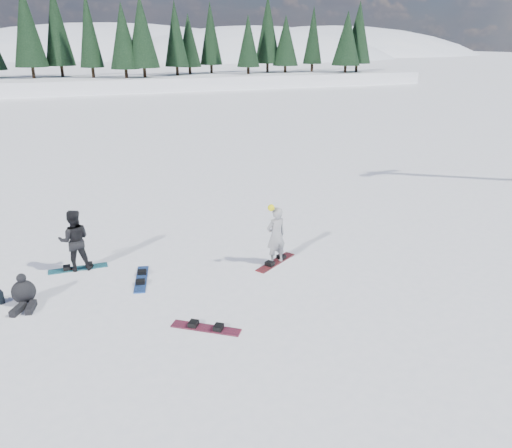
{
  "coord_description": "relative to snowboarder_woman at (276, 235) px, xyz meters",
  "views": [
    {
      "loc": [
        -2.66,
        -10.96,
        5.72
      ],
      "look_at": [
        1.94,
        0.66,
        1.1
      ],
      "focal_mm": 35.0,
      "sensor_mm": 36.0,
      "label": 1
    }
  ],
  "objects": [
    {
      "name": "snowboard_woman",
      "position": [
        0.0,
        0.0,
        -0.8
      ],
      "size": [
        1.42,
        1.03,
        0.03
      ],
      "primitive_type": "cube",
      "rotation": [
        0.0,
        0.0,
        0.56
      ],
      "color": "maroon",
      "rests_on": "ground"
    },
    {
      "name": "snowboard_man",
      "position": [
        -5.04,
        1.57,
        -0.8
      ],
      "size": [
        1.51,
        0.33,
        0.03
      ],
      "primitive_type": "cube",
      "rotation": [
        0.0,
        0.0,
        -0.03
      ],
      "color": "teal",
      "rests_on": "ground"
    },
    {
      "name": "ground",
      "position": [
        -2.4,
        -0.39,
        -0.81
      ],
      "size": [
        420.0,
        420.0,
        0.0
      ],
      "primitive_type": "plane",
      "color": "white",
      "rests_on": "ground"
    },
    {
      "name": "snowboarder_woman",
      "position": [
        0.0,
        0.0,
        0.0
      ],
      "size": [
        0.64,
        0.48,
        1.74
      ],
      "rotation": [
        0.0,
        0.0,
        3.32
      ],
      "color": "#A1A0A6",
      "rests_on": "ground"
    },
    {
      "name": "seated_rider",
      "position": [
        -6.28,
        0.05,
        -0.52
      ],
      "size": [
        0.66,
        0.96,
        0.75
      ],
      "rotation": [
        0.0,
        0.0,
        -0.37
      ],
      "color": "black",
      "rests_on": "ground"
    },
    {
      "name": "alpine_backdrop",
      "position": [
        -14.12,
        188.78,
        -14.78
      ],
      "size": [
        412.5,
        227.0,
        53.2
      ],
      "color": "white",
      "rests_on": "ground"
    },
    {
      "name": "snowboard_loose_a",
      "position": [
        -3.58,
        0.32,
        -0.8
      ],
      "size": [
        0.62,
        1.52,
        0.03
      ],
      "primitive_type": "cube",
      "rotation": [
        0.0,
        0.0,
        1.34
      ],
      "color": "#1C489F",
      "rests_on": "ground"
    },
    {
      "name": "snowboard_loose_b",
      "position": [
        -2.7,
        -2.5,
        -0.8
      ],
      "size": [
        1.38,
        1.11,
        0.03
      ],
      "primitive_type": "cube",
      "rotation": [
        0.0,
        0.0,
        -0.63
      ],
      "color": "maroon",
      "rests_on": "ground"
    },
    {
      "name": "snowboarder_man",
      "position": [
        -5.04,
        1.57,
        0.01
      ],
      "size": [
        0.86,
        0.7,
        1.65
      ],
      "primitive_type": "imported",
      "rotation": [
        0.0,
        0.0,
        3.04
      ],
      "color": "black",
      "rests_on": "ground"
    }
  ]
}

